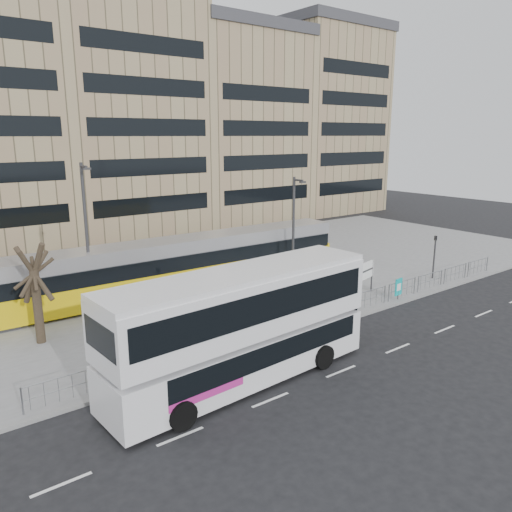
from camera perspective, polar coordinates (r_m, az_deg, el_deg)
ground at (r=26.65m, az=6.31°, el=-8.72°), size 120.00×120.00×0.00m
plaza at (r=35.73m, az=-7.09°, el=-2.75°), size 64.00×24.00×0.15m
kerb at (r=26.66m, az=6.24°, el=-8.54°), size 64.00×0.25×0.17m
building_row at (r=55.29m, az=-18.33°, el=15.91°), size 70.40×18.40×31.20m
pedestrian_barrier at (r=27.96m, az=8.63°, el=-5.55°), size 32.07×0.07×1.10m
road_markings at (r=24.90m, az=14.49°, el=-10.75°), size 62.00×0.12×0.01m
double_decker_bus at (r=20.62m, az=-1.61°, el=-7.70°), size 12.17×3.56×4.82m
tram at (r=32.13m, az=-12.35°, el=-1.52°), size 29.16×3.52×3.43m
station_sign at (r=32.56m, az=12.49°, el=-1.79°), size 1.81×0.50×2.12m
ad_panel at (r=32.18m, az=15.98°, el=-3.46°), size 0.72×0.12×1.34m
pedestrian at (r=30.46m, az=-9.21°, el=-3.81°), size 0.63×0.77×1.82m
traffic_light_west at (r=22.61m, az=-11.14°, el=-7.29°), size 0.19×0.22×3.10m
traffic_light_east at (r=37.37m, az=19.75°, el=0.51°), size 0.19×0.22×3.10m
lamp_post_west at (r=29.86m, az=-18.78°, el=2.64°), size 0.45×1.04×8.50m
lamp_post_east at (r=34.99m, az=4.37°, el=3.74°), size 0.45×1.04×7.18m
bare_tree at (r=25.73m, az=-24.38°, el=1.70°), size 4.90×4.90×7.40m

